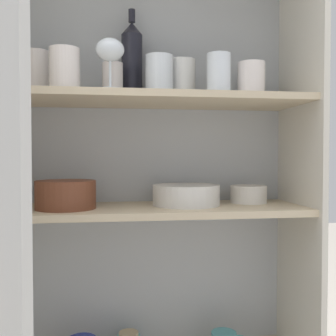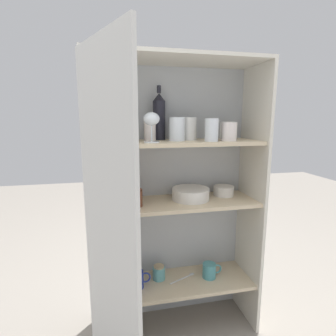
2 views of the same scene
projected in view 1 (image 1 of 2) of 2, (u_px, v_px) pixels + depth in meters
The scene contains 19 objects.
cupboard_back_panel at pixel (154, 207), 1.33m from camera, with size 0.91×0.02×1.49m, color #B2B7BC.
cupboard_side_left at pixel (5, 217), 1.12m from camera, with size 0.02×0.32×1.49m, color silver.
cupboard_side_right at pixel (299, 211), 1.24m from camera, with size 0.02×0.32×1.49m, color silver.
shelf_board_middle at pixel (159, 210), 1.18m from camera, with size 0.87×0.28×0.02m, color beige.
shelf_board_upper at pixel (159, 100), 1.17m from camera, with size 0.87×0.28×0.02m, color beige.
cupboard_door at pixel (0, 244), 0.77m from camera, with size 0.21×0.42×1.49m.
tumbler_glass_0 at pixel (158, 76), 1.17m from camera, with size 0.08×0.08×0.12m.
tumbler_glass_1 at pixel (251, 87), 1.28m from camera, with size 0.08×0.08×0.10m.
tumbler_glass_2 at pixel (113, 80), 1.18m from camera, with size 0.06×0.06×0.10m.
tumbler_glass_3 at pixel (183, 79), 1.22m from camera, with size 0.08×0.08×0.12m.
tumbler_glass_4 at pixel (36, 74), 1.18m from camera, with size 0.08×0.08×0.14m.
tumbler_glass_5 at pixel (65, 70), 1.08m from camera, with size 0.08×0.08×0.12m.
tumbler_glass_6 at pixel (251, 79), 1.15m from camera, with size 0.08×0.08×0.10m.
tumbler_glass_7 at pixel (219, 74), 1.12m from camera, with size 0.07×0.07×0.11m.
wine_glass_0 at pixel (110, 53), 1.07m from camera, with size 0.08×0.08×0.14m.
wine_bottle at pixel (132, 61), 1.25m from camera, with size 0.07×0.07×0.29m.
plate_stack_white at pixel (186, 195), 1.21m from camera, with size 0.21×0.21×0.06m.
mixing_bowl_large at pixel (66, 194), 1.13m from camera, with size 0.17×0.17×0.08m.
serving_bowl_small at pixel (248, 193), 1.27m from camera, with size 0.12×0.12×0.06m.
Camera 1 is at (-0.13, -1.03, 0.92)m, focal length 42.00 mm.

